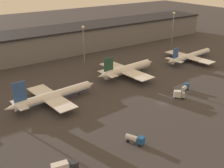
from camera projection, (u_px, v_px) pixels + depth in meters
name	position (u px, v px, depth m)	size (l,w,h in m)	color
ground	(163.00, 104.00, 125.64)	(600.00, 600.00, 0.00)	#383538
terminal_building	(63.00, 40.00, 198.59)	(253.90, 29.57, 17.27)	slate
airplane_1	(53.00, 96.00, 125.03)	(44.79, 32.06, 14.13)	white
airplane_2	(127.00, 69.00, 156.22)	(41.33, 36.16, 13.21)	white
airplane_3	(190.00, 56.00, 181.84)	(45.57, 34.37, 11.33)	white
service_vehicle_1	(135.00, 139.00, 96.92)	(4.84, 6.98, 3.16)	#195199
service_vehicle_2	(179.00, 94.00, 130.15)	(5.21, 5.20, 3.70)	#9EA3A8
service_vehicle_3	(185.00, 88.00, 137.98)	(6.63, 4.35, 3.23)	#195199
service_vehicle_4	(64.00, 167.00, 83.31)	(8.20, 3.68, 3.35)	#282D38
lamp_post_1	(84.00, 40.00, 169.66)	(1.80, 1.80, 24.38)	slate
lamp_post_2	(173.00, 25.00, 209.89)	(1.80, 1.80, 26.04)	slate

